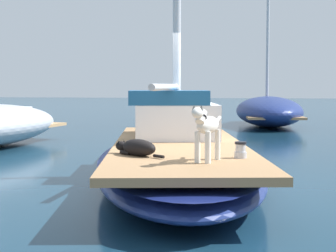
% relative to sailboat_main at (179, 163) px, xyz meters
% --- Properties ---
extents(ground_plane, '(120.00, 120.00, 0.00)m').
position_rel_sailboat_main_xyz_m(ground_plane, '(0.00, 0.00, -0.34)').
color(ground_plane, '#143347').
extents(sailboat_main, '(3.86, 7.58, 0.66)m').
position_rel_sailboat_main_xyz_m(sailboat_main, '(0.00, 0.00, 0.00)').
color(sailboat_main, navy).
rests_on(sailboat_main, ground).
extents(cabin_house, '(1.80, 2.46, 0.84)m').
position_rel_sailboat_main_xyz_m(cabin_house, '(-0.23, 1.09, 0.67)').
color(cabin_house, silver).
rests_on(cabin_house, sailboat_main).
extents(dog_black, '(0.81, 0.64, 0.22)m').
position_rel_sailboat_main_xyz_m(dog_black, '(-0.30, -1.63, 0.43)').
color(dog_black, black).
rests_on(dog_black, sailboat_main).
extents(dog_white, '(0.34, 0.93, 0.70)m').
position_rel_sailboat_main_xyz_m(dog_white, '(0.66, -2.06, 0.75)').
color(dog_white, silver).
rests_on(dog_white, sailboat_main).
extents(deck_winch, '(0.16, 0.16, 0.21)m').
position_rel_sailboat_main_xyz_m(deck_winch, '(1.06, -1.65, 0.42)').
color(deck_winch, '#B7B7BC').
rests_on(deck_winch, sailboat_main).
extents(coiled_rope, '(0.32, 0.32, 0.04)m').
position_rel_sailboat_main_xyz_m(coiled_rope, '(-0.36, -1.08, 0.35)').
color(coiled_rope, beige).
rests_on(coiled_rope, sailboat_main).
extents(moored_boat_far_astern, '(3.13, 6.44, 8.13)m').
position_rel_sailboat_main_xyz_m(moored_boat_far_astern, '(1.52, 13.04, 0.27)').
color(moored_boat_far_astern, navy).
rests_on(moored_boat_far_astern, ground).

